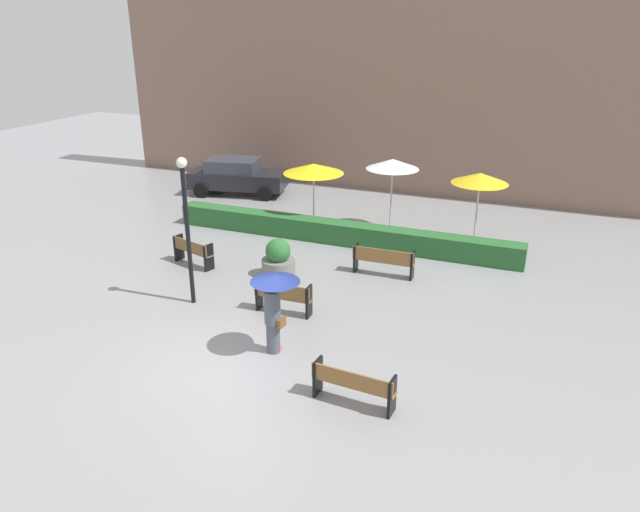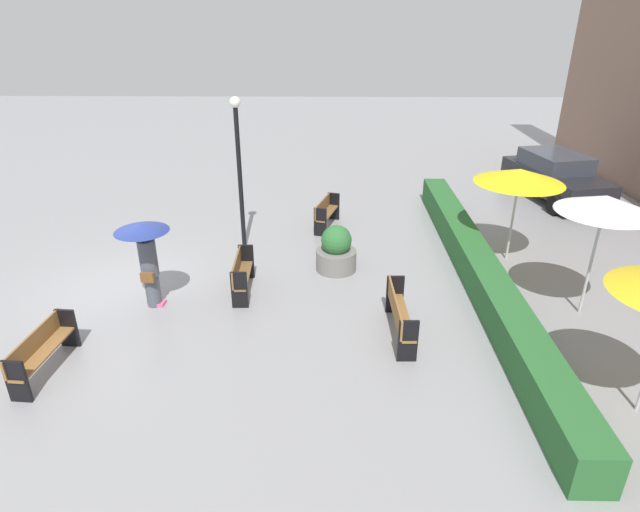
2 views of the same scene
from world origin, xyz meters
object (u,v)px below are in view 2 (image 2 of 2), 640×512
at_px(planter_pot, 336,251).
at_px(parked_car, 555,176).
at_px(pedestrian_with_umbrella, 146,250).
at_px(patio_umbrella_yellow, 520,176).
at_px(bench_back_row, 399,313).
at_px(lamp_post, 239,159).
at_px(bench_mid_center, 241,272).
at_px(bench_far_left, 326,211).
at_px(patio_umbrella_white, 605,204).
at_px(bench_near_right, 41,349).

distance_m(planter_pot, parked_car, 9.47).
xyz_separation_m(pedestrian_with_umbrella, patio_umbrella_yellow, (-2.62, 8.60, 0.89)).
bearing_deg(parked_car, pedestrian_with_umbrella, -56.97).
bearing_deg(bench_back_row, lamp_post, -139.01).
bearing_deg(pedestrian_with_umbrella, bench_mid_center, 110.06).
relative_size(bench_far_left, lamp_post, 0.39).
bearing_deg(planter_pot, bench_back_row, 22.53).
bearing_deg(patio_umbrella_white, lamp_post, -113.31).
xyz_separation_m(bench_back_row, parked_car, (-8.62, 6.35, 0.30)).
height_order(pedestrian_with_umbrella, parked_car, pedestrian_with_umbrella).
bearing_deg(bench_mid_center, parked_car, 125.17).
relative_size(bench_back_row, patio_umbrella_white, 0.71).
distance_m(pedestrian_with_umbrella, parked_car, 13.90).
bearing_deg(pedestrian_with_umbrella, bench_back_row, 78.78).
relative_size(bench_back_row, patio_umbrella_yellow, 0.78).
distance_m(bench_near_right, lamp_post, 6.60).
height_order(bench_far_left, bench_back_row, bench_back_row).
height_order(bench_back_row, patio_umbrella_white, patio_umbrella_white).
xyz_separation_m(bench_far_left, pedestrian_with_umbrella, (4.76, -3.80, 0.86)).
height_order(bench_far_left, lamp_post, lamp_post).
height_order(lamp_post, patio_umbrella_white, lamp_post).
distance_m(bench_near_right, parked_car, 16.29).
height_order(pedestrian_with_umbrella, patio_umbrella_white, patio_umbrella_white).
bearing_deg(lamp_post, parked_car, 113.03).
bearing_deg(bench_mid_center, lamp_post, -172.63).
bearing_deg(bench_near_right, bench_far_left, 144.58).
height_order(bench_mid_center, bench_back_row, bench_back_row).
bearing_deg(bench_near_right, bench_mid_center, 134.17).
height_order(patio_umbrella_white, parked_car, patio_umbrella_white).
distance_m(bench_near_right, planter_pot, 6.82).
xyz_separation_m(bench_mid_center, pedestrian_with_umbrella, (0.68, -1.87, 0.86)).
height_order(patio_umbrella_yellow, patio_umbrella_white, patio_umbrella_white).
bearing_deg(bench_back_row, bench_near_right, -78.69).
xyz_separation_m(bench_mid_center, bench_back_row, (1.73, 3.42, 0.01)).
xyz_separation_m(bench_near_right, lamp_post, (-5.64, 2.80, 1.99)).
distance_m(bench_far_left, patio_umbrella_white, 7.66).
height_order(bench_near_right, bench_mid_center, bench_mid_center).
bearing_deg(pedestrian_with_umbrella, patio_umbrella_yellow, 106.91).
bearing_deg(bench_back_row, patio_umbrella_yellow, 137.97).
distance_m(bench_far_left, lamp_post, 3.34).
distance_m(pedestrian_with_umbrella, lamp_post, 3.78).
bearing_deg(bench_near_right, pedestrian_with_umbrella, 151.87).
distance_m(lamp_post, parked_car, 11.11).
distance_m(bench_mid_center, pedestrian_with_umbrella, 2.17).
distance_m(bench_far_left, parked_car, 8.34).
relative_size(bench_near_right, pedestrian_with_umbrella, 0.89).
relative_size(bench_mid_center, planter_pot, 1.32).
relative_size(bench_near_right, planter_pot, 1.49).
distance_m(pedestrian_with_umbrella, planter_pot, 4.57).
bearing_deg(bench_mid_center, bench_back_row, 63.13).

